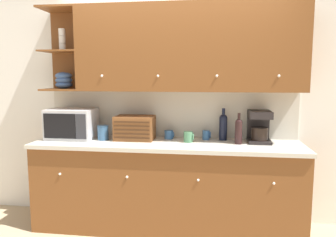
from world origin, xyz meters
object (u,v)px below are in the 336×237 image
at_px(storage_canister, 103,133).
at_px(wine_bottle, 223,126).
at_px(mug_blue_second, 189,137).
at_px(mug_patterned_third, 169,135).
at_px(mug, 206,135).
at_px(bread_box, 135,128).
at_px(microwave, 72,124).
at_px(second_wine_bottle, 239,130).
at_px(coffee_maker, 259,126).

height_order(storage_canister, wine_bottle, wine_bottle).
distance_m(storage_canister, mug_blue_second, 0.92).
xyz_separation_m(mug_patterned_third, mug_blue_second, (0.23, -0.15, 0.01)).
bearing_deg(storage_canister, mug, 8.66).
xyz_separation_m(storage_canister, bread_box, (0.33, 0.06, 0.05)).
relative_size(microwave, mug_patterned_third, 4.69).
distance_m(mug_blue_second, second_wine_bottle, 0.51).
xyz_separation_m(microwave, mug_blue_second, (1.28, -0.03, -0.11)).
bearing_deg(wine_bottle, second_wine_bottle, -51.90).
relative_size(mug_patterned_third, second_wine_bottle, 0.34).
bearing_deg(second_wine_bottle, microwave, 178.46).
distance_m(mug_patterned_third, mug_blue_second, 0.27).
distance_m(mug, second_wine_bottle, 0.38).
distance_m(bread_box, coffee_maker, 1.30).
xyz_separation_m(microwave, storage_canister, (0.36, -0.03, -0.08)).
distance_m(mug_patterned_third, wine_bottle, 0.59).
xyz_separation_m(mug_blue_second, coffee_maker, (0.72, 0.11, 0.11)).
bearing_deg(mug_patterned_third, microwave, -173.33).
distance_m(storage_canister, mug, 1.11).
bearing_deg(wine_bottle, mug_blue_second, -154.75).
xyz_separation_m(microwave, bread_box, (0.70, 0.03, -0.03)).
distance_m(bread_box, mug_patterned_third, 0.38).
height_order(bread_box, coffee_maker, coffee_maker).
distance_m(storage_canister, coffee_maker, 1.64).
distance_m(mug_blue_second, mug, 0.24).
relative_size(storage_canister, coffee_maker, 0.48).
relative_size(microwave, mug_blue_second, 4.51).
bearing_deg(mug_blue_second, coffee_maker, 8.62).
distance_m(microwave, storage_canister, 0.37).
xyz_separation_m(bread_box, mug_blue_second, (0.58, -0.06, -0.07)).
bearing_deg(wine_bottle, storage_canister, -172.14).
distance_m(microwave, mug_blue_second, 1.28).
xyz_separation_m(mug, wine_bottle, (0.18, 0.01, 0.10)).
relative_size(storage_canister, second_wine_bottle, 0.50).
bearing_deg(second_wine_bottle, storage_canister, 179.48).
relative_size(mug_blue_second, mug, 1.10).
bearing_deg(storage_canister, second_wine_bottle, -0.52).
xyz_separation_m(storage_canister, second_wine_bottle, (1.42, -0.01, 0.06)).
bearing_deg(mug_patterned_third, mug, 1.28).
bearing_deg(second_wine_bottle, mug_blue_second, 177.70).
height_order(microwave, storage_canister, microwave).
bearing_deg(mug_blue_second, mug, 41.61).
distance_m(wine_bottle, second_wine_bottle, 0.24).
bearing_deg(second_wine_bottle, mug_patterned_third, 166.82).
bearing_deg(mug_patterned_third, wine_bottle, 1.74).
bearing_deg(bread_box, mug_patterned_third, 14.68).
bearing_deg(mug_blue_second, microwave, 178.77).
bearing_deg(mug_blue_second, second_wine_bottle, -2.30).
bearing_deg(storage_canister, wine_bottle, 7.86).
relative_size(wine_bottle, coffee_maker, 1.04).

